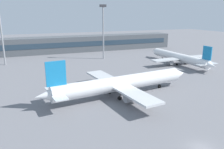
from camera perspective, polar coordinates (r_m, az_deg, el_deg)
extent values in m
plane|color=slate|center=(74.88, 0.48, -2.17)|extent=(400.00, 400.00, 0.00)
cube|color=#4C5156|center=(137.68, -10.23, 7.52)|extent=(127.47, 12.00, 9.00)
cube|color=#263847|center=(131.75, -9.70, 7.41)|extent=(121.10, 0.16, 2.80)
cylinder|color=white|center=(62.85, 2.36, -2.20)|extent=(39.26, 8.80, 4.12)
cone|color=white|center=(75.67, 16.41, 0.21)|extent=(4.97, 4.43, 3.92)
cone|color=white|center=(55.59, -16.82, -5.22)|extent=(4.44, 3.36, 2.89)
cube|color=#197FBF|center=(54.78, -13.88, 0.23)|extent=(4.78, 0.96, 5.97)
cube|color=silver|center=(56.11, -13.89, -4.58)|extent=(4.32, 11.13, 0.26)
cube|color=silver|center=(62.42, 1.50, -2.62)|extent=(9.09, 32.93, 0.54)
cylinder|color=gray|center=(57.71, 4.74, -5.80)|extent=(3.71, 2.57, 2.17)
cylinder|color=gray|center=(68.33, -1.24, -2.37)|extent=(3.71, 2.57, 2.17)
cylinder|color=black|center=(71.44, 11.81, -2.91)|extent=(1.13, 0.56, 1.08)
cylinder|color=black|center=(60.51, 1.93, -5.94)|extent=(1.13, 0.56, 1.08)
cylinder|color=black|center=(65.13, -0.59, -4.37)|extent=(1.13, 0.56, 1.08)
cylinder|color=white|center=(106.18, 16.42, 4.15)|extent=(5.17, 34.21, 3.60)
cone|color=white|center=(120.69, 10.69, 5.78)|extent=(3.60, 4.11, 3.42)
cone|color=white|center=(93.26, 23.74, 2.01)|extent=(2.68, 3.71, 2.52)
cube|color=#197FBF|center=(94.35, 22.75, 4.98)|extent=(0.53, 4.18, 5.21)
cube|color=silver|center=(94.91, 22.61, 2.45)|extent=(9.58, 3.09, 0.23)
cube|color=silver|center=(105.53, 16.74, 3.91)|extent=(28.58, 5.85, 0.47)
cylinder|color=gray|center=(109.54, 18.94, 3.41)|extent=(2.03, 3.11, 1.89)
cylinder|color=gray|center=(102.20, 14.26, 2.97)|extent=(2.03, 3.11, 1.89)
cylinder|color=black|center=(115.79, 12.52, 3.96)|extent=(0.42, 0.96, 0.95)
cylinder|color=black|center=(106.91, 17.97, 2.65)|extent=(0.42, 0.96, 0.95)
cylinder|color=black|center=(103.71, 15.94, 2.44)|extent=(0.42, 0.96, 0.95)
cylinder|color=gray|center=(109.57, -26.02, 9.80)|extent=(0.70, 0.70, 29.78)
cylinder|color=gray|center=(112.97, -2.20, 10.19)|extent=(0.70, 0.70, 24.98)
cube|color=#333338|center=(112.59, -2.27, 16.84)|extent=(3.20, 0.80, 1.20)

